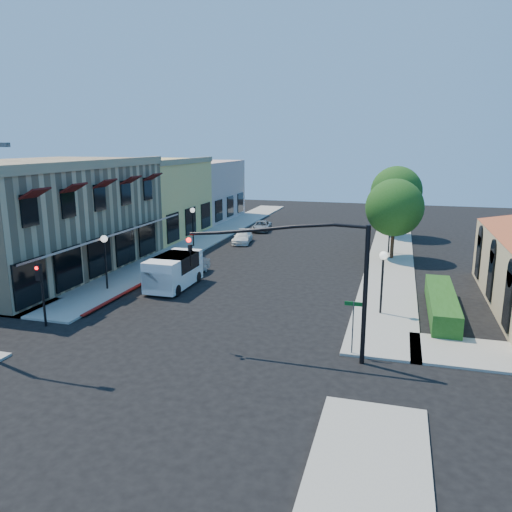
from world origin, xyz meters
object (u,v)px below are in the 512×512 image
(secondary_signal, at_px, (41,283))
(parked_car_b, at_px, (192,267))
(street_tree_b, at_px, (396,191))
(signal_mast_arm, at_px, (315,267))
(parked_car_a, at_px, (168,270))
(parked_car_d, at_px, (262,226))
(white_van, at_px, (173,270))
(parked_car_c, at_px, (243,237))
(street_tree_a, at_px, (394,208))
(lamppost_right_far, at_px, (390,222))
(lamppost_right_near, at_px, (383,267))
(lamppost_left_near, at_px, (105,248))
(lamppost_left_far, at_px, (193,217))
(street_name_sign, at_px, (353,319))

(secondary_signal, distance_m, parked_car_b, 12.15)
(street_tree_b, bearing_deg, signal_mast_arm, -95.51)
(street_tree_b, bearing_deg, parked_car_a, -126.87)
(secondary_signal, relative_size, parked_car_d, 0.88)
(street_tree_b, distance_m, signal_mast_arm, 30.65)
(white_van, height_order, parked_car_c, white_van)
(parked_car_a, bearing_deg, street_tree_b, 46.98)
(street_tree_a, xyz_separation_m, lamppost_right_far, (-0.30, 2.00, -1.46))
(lamppost_right_near, distance_m, parked_car_c, 21.69)
(white_van, bearing_deg, lamppost_left_near, -156.86)
(lamppost_right_far, bearing_deg, street_tree_b, 87.85)
(lamppost_left_far, relative_size, parked_car_d, 0.94)
(secondary_signal, height_order, lamppost_left_near, lamppost_left_near)
(lamppost_right_near, relative_size, white_van, 0.74)
(street_tree_b, xyz_separation_m, lamppost_left_near, (-17.30, -24.00, -1.81))
(street_tree_b, bearing_deg, lamppost_left_near, -125.79)
(lamppost_right_far, bearing_deg, lamppost_left_far, -173.29)
(parked_car_a, bearing_deg, street_name_sign, -41.73)
(street_name_sign, relative_size, parked_car_d, 0.66)
(lamppost_left_far, bearing_deg, white_van, -72.54)
(white_van, bearing_deg, secondary_signal, -112.29)
(parked_car_a, xyz_separation_m, parked_car_b, (1.40, 1.00, 0.07))
(lamppost_left_near, bearing_deg, lamppost_right_far, 43.26)
(lamppost_left_near, height_order, parked_car_c, lamppost_left_near)
(lamppost_left_near, bearing_deg, parked_car_a, 60.10)
(lamppost_left_far, relative_size, parked_car_c, 0.94)
(lamppost_left_far, distance_m, parked_car_a, 10.50)
(street_tree_a, distance_m, street_tree_b, 10.01)
(lamppost_left_near, xyz_separation_m, parked_car_a, (2.30, 4.00, -2.21))
(secondary_signal, height_order, lamppost_right_far, lamppost_right_far)
(signal_mast_arm, xyz_separation_m, lamppost_left_far, (-14.36, 20.50, -1.35))
(lamppost_left_far, distance_m, parked_car_d, 10.69)
(street_name_sign, bearing_deg, white_van, 148.39)
(white_van, bearing_deg, street_tree_b, 59.01)
(parked_car_a, bearing_deg, lamppost_right_far, 33.08)
(signal_mast_arm, bearing_deg, lamppost_right_near, 67.88)
(street_tree_b, relative_size, lamppost_right_near, 1.97)
(secondary_signal, bearing_deg, street_tree_a, 50.79)
(lamppost_left_far, relative_size, white_van, 0.74)
(lamppost_right_near, xyz_separation_m, parked_car_a, (-14.70, 4.00, -2.21))
(signal_mast_arm, xyz_separation_m, parked_car_c, (-10.66, 23.50, -3.53))
(street_tree_b, distance_m, lamppost_right_near, 24.07)
(street_name_sign, xyz_separation_m, lamppost_right_near, (1.00, 5.80, 1.04))
(parked_car_c, bearing_deg, street_tree_b, 19.66)
(lamppost_right_far, bearing_deg, lamppost_left_near, -136.74)
(parked_car_a, relative_size, parked_car_d, 0.81)
(street_tree_a, bearing_deg, parked_car_d, 144.29)
(lamppost_left_near, relative_size, lamppost_right_far, 1.00)
(lamppost_right_near, xyz_separation_m, lamppost_right_far, (0.00, 16.00, 0.00))
(street_name_sign, xyz_separation_m, parked_car_d, (-12.30, 29.58, -1.17))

